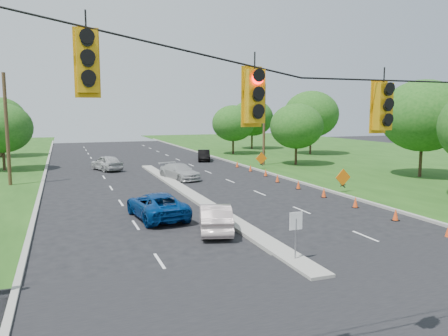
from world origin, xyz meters
name	(u,v)px	position (x,y,z in m)	size (l,w,h in m)	color
ground	(407,335)	(0.00, 0.00, 0.00)	(160.00, 160.00, 0.00)	black
cross_street	(407,335)	(0.00, 0.00, 0.00)	(160.00, 14.00, 0.02)	black
curb_left	(43,184)	(-10.10, 30.00, 0.00)	(0.25, 110.00, 0.16)	gray
curb_right	(263,172)	(10.10, 30.00, 0.00)	(0.25, 110.00, 0.16)	gray
median	(190,195)	(0.00, 21.00, 0.00)	(1.00, 34.00, 0.18)	gray
median_sign	(296,227)	(0.00, 6.00, 1.46)	(0.55, 0.06, 2.05)	gray
utility_pole_far_left	(7,130)	(-12.50, 30.00, 4.50)	(0.28, 0.28, 9.00)	#422D1C
utility_pole_far_right	(264,125)	(12.50, 35.00, 4.50)	(0.28, 0.28, 9.00)	#422D1C
cone_1	(448,231)	(8.53, 6.50, 0.35)	(0.32, 0.32, 0.70)	#E64918
cone_2	(396,214)	(8.53, 10.00, 0.35)	(0.32, 0.32, 0.70)	#E64918
cone_3	(355,202)	(8.53, 13.50, 0.35)	(0.32, 0.32, 0.70)	#E64918
cone_4	(324,192)	(8.53, 17.00, 0.35)	(0.32, 0.32, 0.70)	#E64918
cone_5	(298,185)	(8.53, 20.50, 0.35)	(0.32, 0.32, 0.70)	#E64918
cone_6	(277,178)	(8.53, 24.00, 0.35)	(0.32, 0.32, 0.70)	#E64918
cone_7	(266,172)	(9.13, 27.50, 0.35)	(0.32, 0.32, 0.70)	#E64918
cone_8	(250,168)	(9.13, 31.00, 0.35)	(0.32, 0.32, 0.70)	#E64918
cone_9	(237,164)	(9.13, 34.50, 0.35)	(0.32, 0.32, 0.70)	#E64918
work_sign_1	(343,178)	(10.80, 18.00, 1.09)	(1.27, 0.58, 1.37)	black
work_sign_2	(261,159)	(10.80, 32.00, 1.09)	(1.27, 0.58, 1.37)	black
tree_5	(2,128)	(-14.00, 40.00, 4.34)	(5.88, 5.88, 6.86)	black
tree_8	(423,116)	(22.00, 22.00, 5.58)	(7.56, 7.56, 8.82)	black
tree_9	(297,126)	(16.00, 34.00, 4.34)	(5.88, 5.88, 6.86)	black
tree_10	(311,114)	(24.00, 44.00, 5.58)	(7.56, 7.56, 8.82)	black
tree_11	(252,118)	(20.00, 55.00, 4.96)	(6.72, 6.72, 7.84)	black
tree_12	(233,123)	(14.00, 48.00, 4.34)	(5.88, 5.88, 6.86)	black
white_sedan	(215,218)	(-1.46, 11.40, 0.71)	(1.50, 4.31, 1.42)	beige
blue_pickup	(157,205)	(-3.62, 15.16, 0.73)	(2.43, 5.26, 1.46)	navy
silver_car_far	(180,172)	(1.17, 28.43, 0.70)	(1.96, 4.82, 1.40)	#ADADAD
silver_car_oncoming	(107,163)	(-4.28, 36.76, 0.78)	(1.85, 4.60, 1.57)	#AFAFAF
dark_car_receding	(204,155)	(7.66, 41.68, 0.67)	(1.41, 4.05, 1.34)	black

